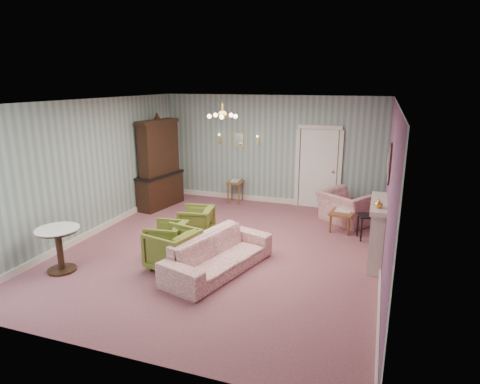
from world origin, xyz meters
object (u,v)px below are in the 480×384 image
at_px(pedestal_table, 60,250).
at_px(fireplace, 377,232).
at_px(olive_chair_c, 196,220).
at_px(coffee_table, 344,219).
at_px(sofa_chintz, 219,248).
at_px(wingback_chair, 347,202).
at_px(side_table_black, 366,227).
at_px(olive_chair_a, 173,247).
at_px(dresser, 159,161).
at_px(olive_chair_b, 167,237).

bearing_deg(pedestal_table, fireplace, 23.26).
height_order(olive_chair_c, coffee_table, olive_chair_c).
xyz_separation_m(olive_chair_c, sofa_chintz, (1.11, -1.46, 0.08)).
bearing_deg(olive_chair_c, coffee_table, 106.34).
distance_m(wingback_chair, coffee_table, 0.55).
height_order(wingback_chair, coffee_table, wingback_chair).
bearing_deg(wingback_chair, pedestal_table, 78.37).
height_order(wingback_chair, side_table_black, wingback_chair).
xyz_separation_m(olive_chair_a, olive_chair_c, (-0.30, 1.63, -0.05)).
bearing_deg(side_table_black, pedestal_table, -146.36).
bearing_deg(dresser, sofa_chintz, -36.77).
distance_m(olive_chair_a, sofa_chintz, 0.83).
height_order(dresser, coffee_table, dresser).
distance_m(olive_chair_c, coffee_table, 3.32).
bearing_deg(pedestal_table, olive_chair_a, 22.17).
bearing_deg(dresser, coffee_table, 7.75).
bearing_deg(olive_chair_a, coffee_table, 151.49).
height_order(olive_chair_a, fireplace, fireplace).
distance_m(fireplace, coffee_table, 1.77).
xyz_separation_m(olive_chair_a, wingback_chair, (2.70, 3.56, 0.10)).
height_order(wingback_chair, dresser, dresser).
distance_m(olive_chair_b, dresser, 3.33).
height_order(side_table_black, pedestal_table, pedestal_table).
height_order(olive_chair_c, fireplace, fireplace).
height_order(olive_chair_b, side_table_black, olive_chair_b).
xyz_separation_m(olive_chair_a, pedestal_table, (-1.82, -0.74, 0.00)).
height_order(dresser, fireplace, dresser).
distance_m(coffee_table, side_table_black, 0.71).
height_order(fireplace, pedestal_table, fireplace).
bearing_deg(coffee_table, olive_chair_b, -140.47).
relative_size(fireplace, pedestal_table, 1.74).
xyz_separation_m(olive_chair_b, wingback_chair, (3.11, 3.03, 0.16)).
relative_size(olive_chair_c, coffee_table, 0.78).
bearing_deg(olive_chair_c, wingback_chair, 113.08).
relative_size(olive_chair_c, pedestal_table, 0.87).
bearing_deg(olive_chair_c, side_table_black, 95.75).
relative_size(olive_chair_b, dresser, 0.29).
height_order(fireplace, coffee_table, fireplace).
xyz_separation_m(fireplace, pedestal_table, (-5.22, -2.24, -0.18)).
bearing_deg(sofa_chintz, olive_chair_b, 90.20).
height_order(fireplace, side_table_black, fireplace).
relative_size(fireplace, side_table_black, 2.60).
relative_size(sofa_chintz, wingback_chair, 1.91).
distance_m(dresser, fireplace, 5.82).
relative_size(wingback_chair, side_table_black, 2.14).
height_order(olive_chair_a, dresser, dresser).
bearing_deg(coffee_table, side_table_black, -43.69).
relative_size(sofa_chintz, pedestal_table, 2.75).
relative_size(fireplace, coffee_table, 1.57).
bearing_deg(wingback_chair, coffee_table, 122.70).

